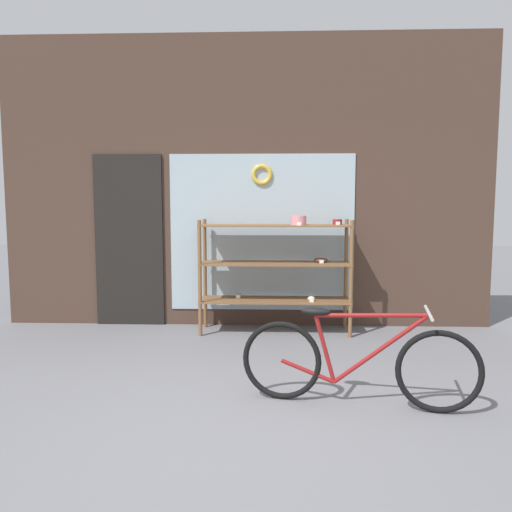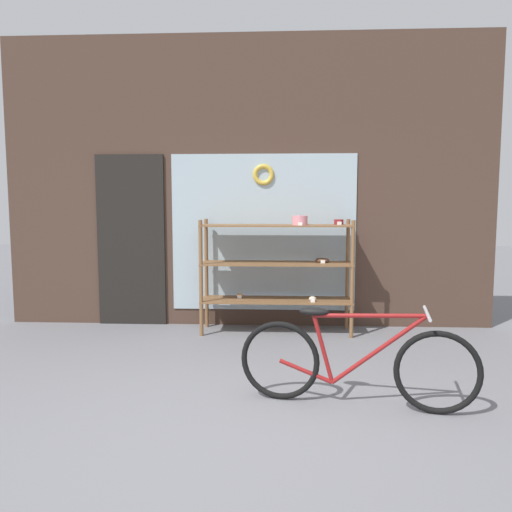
% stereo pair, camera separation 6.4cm
% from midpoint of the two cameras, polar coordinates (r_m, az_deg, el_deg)
% --- Properties ---
extents(ground_plane, '(30.00, 30.00, 0.00)m').
position_cam_midpoint_polar(ground_plane, '(3.50, -3.97, -19.39)').
color(ground_plane, slate).
extents(storefront_facade, '(5.96, 0.13, 3.51)m').
position_cam_midpoint_polar(storefront_facade, '(6.13, -1.04, 7.96)').
color(storefront_facade, '#473328').
rests_on(storefront_facade, ground_plane).
extents(display_case, '(1.74, 0.46, 1.37)m').
position_cam_midpoint_polar(display_case, '(5.78, 2.99, -0.81)').
color(display_case, brown).
rests_on(display_case, ground_plane).
extents(bicycle, '(1.73, 0.51, 0.74)m').
position_cam_midpoint_polar(bicycle, '(3.84, 11.69, -11.83)').
color(bicycle, black).
rests_on(bicycle, ground_plane).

